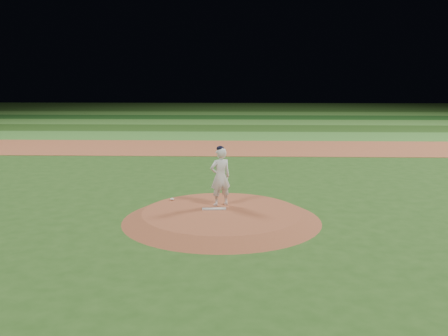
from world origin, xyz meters
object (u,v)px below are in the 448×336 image
at_px(pitchers_mound, 222,216).
at_px(pitching_rubber, 214,209).
at_px(pitcher_on_mound, 220,176).
at_px(rosin_bag, 172,199).

bearing_deg(pitchers_mound, pitching_rubber, 140.35).
bearing_deg(pitching_rubber, pitchers_mound, -45.01).
bearing_deg(pitcher_on_mound, pitchers_mound, -84.64).
xyz_separation_m(pitchers_mound, pitching_rubber, (-0.22, 0.18, 0.14)).
bearing_deg(rosin_bag, pitcher_on_mound, -19.77).
height_order(pitchers_mound, pitching_rubber, pitching_rubber).
bearing_deg(pitchers_mound, rosin_bag, 142.33).
distance_m(pitchers_mound, pitching_rubber, 0.32).
height_order(rosin_bag, pitcher_on_mound, pitcher_on_mound).
height_order(pitchers_mound, pitcher_on_mound, pitcher_on_mound).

